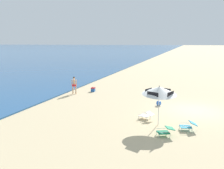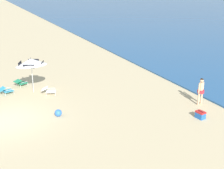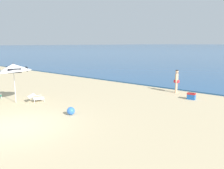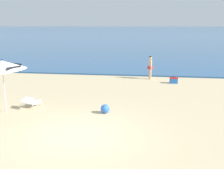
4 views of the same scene
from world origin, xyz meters
TOP-DOWN VIEW (x-y plane):
  - ground_plane at (0.00, 0.00)m, footprint 800.00×800.00m
  - beach_umbrella_striped_main at (-3.77, 2.08)m, footprint 2.61×2.59m
  - lounge_chair_under_umbrella at (-2.98, 2.92)m, footprint 0.79×1.00m
  - person_standing_near_shore at (2.40, 10.70)m, footprint 0.40×0.47m
  - cooler_box at (3.97, 9.44)m, footprint 0.54×0.41m
  - beach_ball at (0.57, 2.59)m, footprint 0.39×0.39m

SIDE VIEW (x-z plane):
  - ground_plane at x=0.00m, z-range 0.00..0.00m
  - beach_ball at x=0.57m, z-range 0.00..0.39m
  - cooler_box at x=3.97m, z-range -0.01..0.42m
  - lounge_chair_under_umbrella at x=-2.98m, z-range 0.02..0.53m
  - person_standing_near_shore at x=2.40m, z-range 0.13..1.76m
  - beach_umbrella_striped_main at x=-3.77m, z-range 0.87..3.26m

